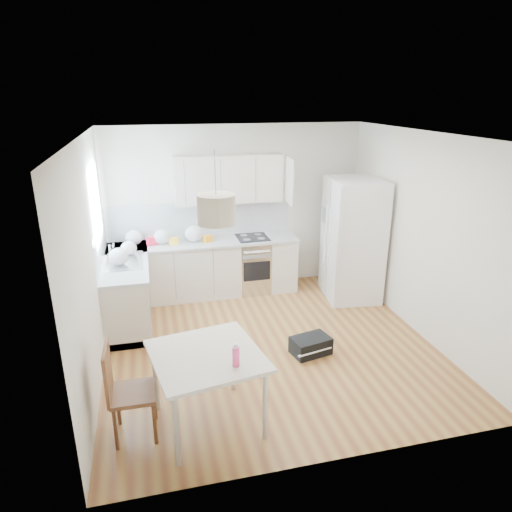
{
  "coord_description": "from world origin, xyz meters",
  "views": [
    {
      "loc": [
        -1.43,
        -5.11,
        3.15
      ],
      "look_at": [
        -0.08,
        0.4,
        1.12
      ],
      "focal_mm": 32.0,
      "sensor_mm": 36.0,
      "label": 1
    }
  ],
  "objects_px": {
    "refrigerator": "(353,239)",
    "dining_chair": "(133,391)",
    "dining_table": "(207,362)",
    "gym_bag": "(311,345)"
  },
  "relations": [
    {
      "from": "refrigerator",
      "to": "dining_chair",
      "type": "bearing_deg",
      "value": -137.01
    },
    {
      "from": "dining_table",
      "to": "dining_chair",
      "type": "height_order",
      "value": "dining_chair"
    },
    {
      "from": "dining_chair",
      "to": "refrigerator",
      "type": "bearing_deg",
      "value": 37.75
    },
    {
      "from": "dining_table",
      "to": "dining_chair",
      "type": "xyz_separation_m",
      "value": [
        -0.71,
        0.01,
        -0.22
      ]
    },
    {
      "from": "refrigerator",
      "to": "dining_chair",
      "type": "relative_size",
      "value": 1.94
    },
    {
      "from": "gym_bag",
      "to": "dining_table",
      "type": "bearing_deg",
      "value": -158.05
    },
    {
      "from": "gym_bag",
      "to": "dining_chair",
      "type": "bearing_deg",
      "value": -167.98
    },
    {
      "from": "dining_table",
      "to": "refrigerator",
      "type": "bearing_deg",
      "value": 33.33
    },
    {
      "from": "dining_table",
      "to": "gym_bag",
      "type": "xyz_separation_m",
      "value": [
        1.45,
        0.99,
        -0.6
      ]
    },
    {
      "from": "dining_chair",
      "to": "dining_table",
      "type": "bearing_deg",
      "value": 0.12
    }
  ]
}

